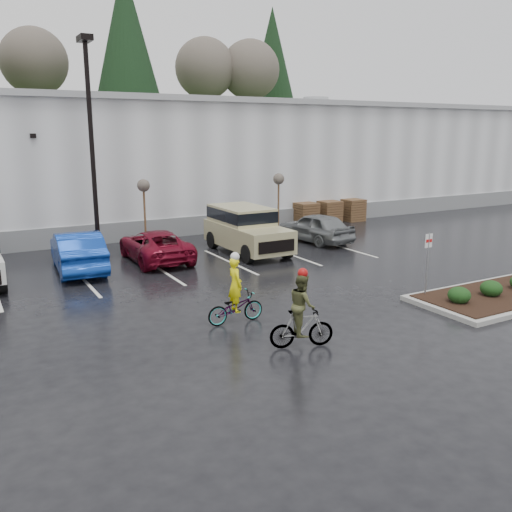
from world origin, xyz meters
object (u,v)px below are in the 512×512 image
car_blue (78,251)px  cyclist_olive (302,318)px  pallet_stack_c (353,210)px  car_grey (315,227)px  pallet_stack_b (329,212)px  car_red (155,246)px  cyclist_hivis (235,301)px  sapling_mid (144,189)px  fire_lane_sign (428,257)px  sapling_east (279,182)px  pallet_stack_a (306,214)px  suv_tan (248,230)px  lamppost (90,124)px

car_blue → cyclist_olive: 11.29m
pallet_stack_c → car_grey: (-5.85, -4.27, 0.06)m
pallet_stack_b → car_red: bearing=-160.9°
cyclist_hivis → pallet_stack_b: bearing=-44.4°
pallet_stack_b → sapling_mid: bearing=-175.1°
pallet_stack_b → car_blue: size_ratio=0.28×
fire_lane_sign → cyclist_hivis: fire_lane_sign is taller
fire_lane_sign → car_grey: bearing=76.1°
sapling_east → fire_lane_sign: size_ratio=1.45×
fire_lane_sign → car_blue: (-9.17, 9.36, -0.61)m
cyclist_olive → fire_lane_sign: bearing=-58.2°
pallet_stack_a → fire_lane_sign: size_ratio=0.61×
sapling_mid → pallet_stack_c: (13.50, 1.00, -2.05)m
car_grey → sapling_mid: bearing=-29.8°
pallet_stack_b → cyclist_olive: bearing=-128.8°
suv_tan → cyclist_hivis: bearing=-120.6°
sapling_mid → suv_tan: (3.52, -3.81, -1.70)m
lamppost → suv_tan: 8.11m
pallet_stack_c → car_grey: 7.24m
fire_lane_sign → sapling_east: bearing=80.2°
car_grey → suv_tan: bearing=0.8°
sapling_east → suv_tan: 5.76m
car_blue → sapling_east: bearing=-159.1°
fire_lane_sign → car_red: (-5.95, 9.52, -0.74)m
car_grey → lamppost: bearing=-19.2°
lamppost → pallet_stack_c: 16.89m
pallet_stack_c → lamppost: bearing=-172.9°
suv_tan → sapling_mid: bearing=132.8°
sapling_mid → fire_lane_sign: sapling_mid is taller
pallet_stack_b → suv_tan: suv_tan is taller
pallet_stack_c → cyclist_hivis: size_ratio=0.65×
sapling_mid → suv_tan: size_ratio=0.63×
sapling_mid → car_red: size_ratio=0.67×
pallet_stack_b → suv_tan: 9.49m
lamppost → cyclist_hivis: (1.31, -10.79, -5.03)m
pallet_stack_a → car_red: 11.47m
sapling_east → car_red: size_ratio=0.67×
pallet_stack_b → pallet_stack_c: 1.80m
pallet_stack_c → fire_lane_sign: (-8.20, -13.80, 0.73)m
fire_lane_sign → cyclist_hivis: 6.61m
sapling_east → pallet_stack_a: sapling_east is taller
pallet_stack_b → sapling_east: bearing=-166.6°
sapling_mid → sapling_east: same height
pallet_stack_a → fire_lane_sign: bearing=-108.8°
pallet_stack_a → sapling_east: bearing=-158.2°
pallet_stack_a → pallet_stack_c: same height
pallet_stack_c → pallet_stack_a: bearing=180.0°
suv_tan → pallet_stack_a: bearing=36.6°
car_red → cyclist_olive: size_ratio=2.29×
car_red → car_grey: bearing=-178.4°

